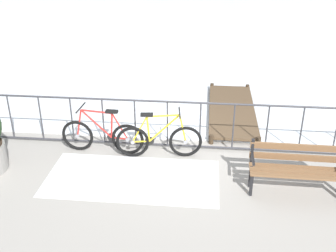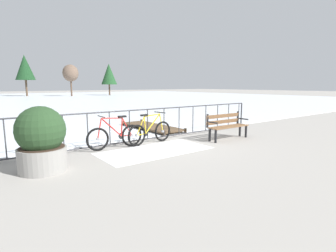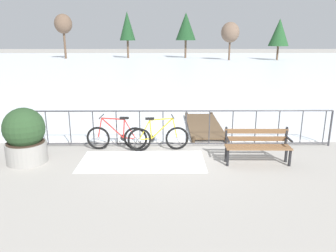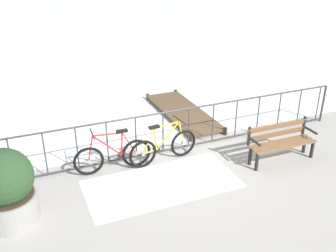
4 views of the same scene
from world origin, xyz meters
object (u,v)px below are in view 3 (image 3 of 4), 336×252
object	(u,v)px
park_bench	(257,143)
planter_with_shrub	(25,136)
bicycle_second	(117,137)
bicycle_near_railing	(158,138)

from	to	relation	value
park_bench	planter_with_shrub	world-z (taller)	planter_with_shrub
bicycle_second	planter_with_shrub	distance (m)	2.36
bicycle_second	planter_with_shrub	bearing A→B (deg)	-156.92
bicycle_second	planter_with_shrub	size ratio (longest dim) A/B	1.22
planter_with_shrub	park_bench	bearing A→B (deg)	-0.97
planter_with_shrub	bicycle_second	bearing A→B (deg)	23.08
park_bench	planter_with_shrub	distance (m)	5.80
park_bench	bicycle_second	bearing A→B (deg)	164.44
bicycle_near_railing	planter_with_shrub	bearing A→B (deg)	-165.64
bicycle_near_railing	park_bench	size ratio (longest dim) A/B	1.06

